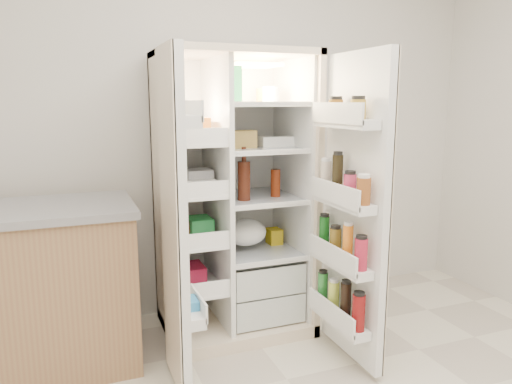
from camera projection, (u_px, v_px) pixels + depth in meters
name	position (u px, v px, depth m)	size (l,w,h in m)	color
wall_back	(223.00, 122.00, 3.42)	(4.00, 0.02, 2.70)	beige
refrigerator	(234.00, 217.00, 3.19)	(0.92, 0.70, 1.80)	beige
freezer_door	(175.00, 224.00, 2.43)	(0.15, 0.40, 1.72)	white
fridge_door	(352.00, 214.00, 2.70)	(0.17, 0.58, 1.72)	white
kitchen_counter	(16.00, 291.00, 2.66)	(1.29, 0.69, 0.94)	#926F49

